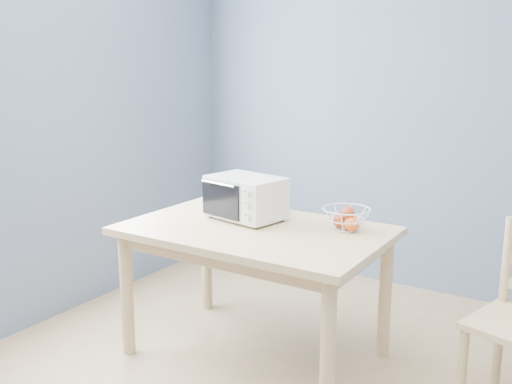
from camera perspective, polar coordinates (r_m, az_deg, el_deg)
The scene contains 4 objects.
room at distance 2.04m, azimuth 3.04°, elevation 3.83°, with size 4.01×4.51×2.61m.
dining_table at distance 3.13m, azimuth -0.08°, elevation -5.34°, with size 1.40×0.90×0.75m.
toaster_oven at distance 3.25m, azimuth -1.27°, elevation -0.46°, with size 0.47×0.36×0.25m.
fruit_basket at distance 3.07m, azimuth 9.08°, elevation -2.59°, with size 0.31×0.31×0.13m.
Camera 1 is at (0.98, -1.76, 1.60)m, focal length 40.00 mm.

